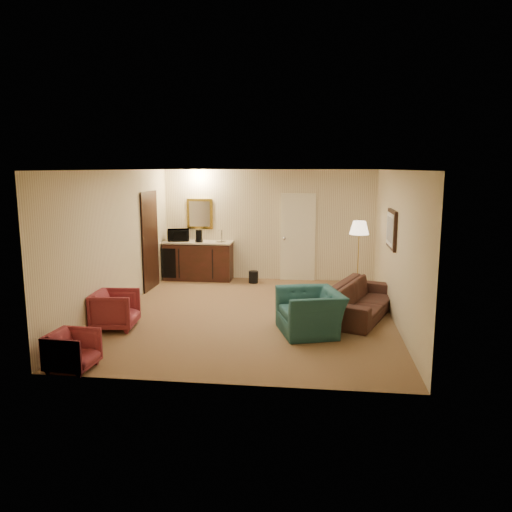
{
  "coord_description": "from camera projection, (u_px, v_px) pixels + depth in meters",
  "views": [
    {
      "loc": [
        1.13,
        -8.7,
        2.64
      ],
      "look_at": [
        0.01,
        0.5,
        0.99
      ],
      "focal_mm": 35.0,
      "sensor_mm": 36.0,
      "label": 1
    }
  ],
  "objects": [
    {
      "name": "microwave",
      "position": [
        178.0,
        234.0,
        11.83
      ],
      "size": [
        0.56,
        0.4,
        0.34
      ],
      "primitive_type": "imported",
      "rotation": [
        0.0,
        0.0,
        0.27
      ],
      "color": "black",
      "rests_on": "wetbar_cabinet"
    },
    {
      "name": "room_walls",
      "position": [
        252.0,
        216.0,
        9.56
      ],
      "size": [
        5.02,
        6.01,
        2.61
      ],
      "color": "beige",
      "rests_on": "ground"
    },
    {
      "name": "floor_lamp",
      "position": [
        358.0,
        257.0,
        10.55
      ],
      "size": [
        0.53,
        0.53,
        1.55
      ],
      "primitive_type": "cube",
      "rotation": [
        0.0,
        0.0,
        0.35
      ],
      "color": "#BA933E",
      "rests_on": "ground"
    },
    {
      "name": "coffee_maker",
      "position": [
        199.0,
        236.0,
        11.65
      ],
      "size": [
        0.17,
        0.17,
        0.29
      ],
      "primitive_type": "cylinder",
      "rotation": [
        0.0,
        0.0,
        -0.14
      ],
      "color": "black",
      "rests_on": "wetbar_cabinet"
    },
    {
      "name": "rose_chair_far",
      "position": [
        72.0,
        349.0,
        6.55
      ],
      "size": [
        0.57,
        0.6,
        0.58
      ],
      "primitive_type": "imported",
      "rotation": [
        0.0,
        0.0,
        1.5
      ],
      "color": "#97313A",
      "rests_on": "ground"
    },
    {
      "name": "ground",
      "position": [
        252.0,
        314.0,
        9.09
      ],
      "size": [
        6.0,
        6.0,
        0.0
      ],
      "primitive_type": "plane",
      "color": "brown",
      "rests_on": "ground"
    },
    {
      "name": "waste_bin",
      "position": [
        253.0,
        277.0,
        11.56
      ],
      "size": [
        0.28,
        0.28,
        0.28
      ],
      "primitive_type": "cylinder",
      "rotation": [
        0.0,
        0.0,
        -0.31
      ],
      "color": "black",
      "rests_on": "ground"
    },
    {
      "name": "teal_armchair",
      "position": [
        310.0,
        305.0,
        8.01
      ],
      "size": [
        0.98,
        1.22,
        0.93
      ],
      "primitive_type": "imported",
      "rotation": [
        0.0,
        0.0,
        -1.26
      ],
      "color": "#205251",
      "rests_on": "ground"
    },
    {
      "name": "rose_chair_near",
      "position": [
        115.0,
        308.0,
        8.24
      ],
      "size": [
        0.7,
        0.74,
        0.7
      ],
      "primitive_type": "imported",
      "rotation": [
        0.0,
        0.0,
        1.66
      ],
      "color": "#97313A",
      "rests_on": "ground"
    },
    {
      "name": "coffee_table",
      "position": [
        325.0,
        315.0,
        8.35
      ],
      "size": [
        0.87,
        0.74,
        0.42
      ],
      "primitive_type": "cube",
      "rotation": [
        0.0,
        0.0,
        0.38
      ],
      "color": "black",
      "rests_on": "ground"
    },
    {
      "name": "wetbar_cabinet",
      "position": [
        198.0,
        260.0,
        11.87
      ],
      "size": [
        1.64,
        0.58,
        0.92
      ],
      "primitive_type": "cube",
      "color": "#391612",
      "rests_on": "ground"
    },
    {
      "name": "sofa",
      "position": [
        361.0,
        294.0,
        8.91
      ],
      "size": [
        1.33,
        2.19,
        0.83
      ],
      "primitive_type": "imported",
      "rotation": [
        0.0,
        0.0,
        1.21
      ],
      "color": "black",
      "rests_on": "ground"
    }
  ]
}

